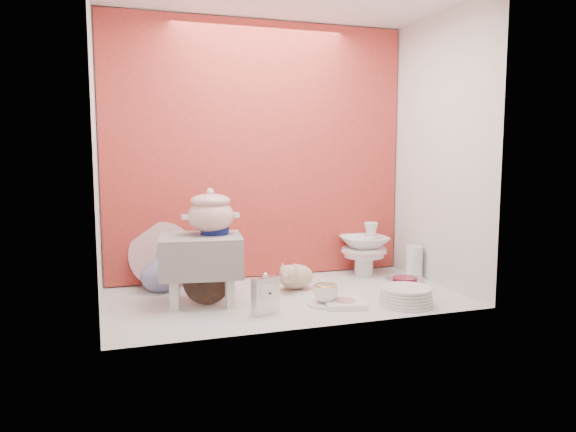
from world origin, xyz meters
The scene contains 17 objects.
ground centered at (0.00, 0.00, 0.00)m, with size 1.80×1.80×0.00m, color silver.
niche_shell centered at (0.00, 0.18, 0.93)m, with size 1.86×1.03×1.53m.
step_stool centered at (-0.43, 0.04, 0.17)m, with size 0.40×0.34×0.34m, color silver, non-canonical shape.
soup_tureen centered at (-0.37, 0.07, 0.45)m, with size 0.27×0.27×0.23m, color white, non-canonical shape.
cobalt_bowl centered at (-0.35, 0.07, 0.36)m, with size 0.14×0.14×0.05m, color #0A1150.
floral_platter centered at (-0.58, 0.44, 0.18)m, with size 0.36×0.11×0.36m, color silver, non-canonical shape.
blue_white_vase centered at (-0.60, 0.34, 0.11)m, with size 0.21×0.21×0.22m, color silver.
lacquer_tray centered at (-0.40, 0.01, 0.12)m, with size 0.24×0.07×0.23m, color black, non-canonical shape.
mantel_clock centered at (-0.18, -0.25, 0.10)m, with size 0.13×0.05×0.19m, color silver.
plush_pig centered at (0.10, 0.13, 0.07)m, with size 0.25×0.17×0.15m, color #C6AA8B.
teacup_saucer centered at (0.14, -0.20, 0.01)m, with size 0.19×0.19×0.01m, color white.
gold_rim_teacup centered at (0.14, -0.20, 0.06)m, with size 0.12×0.12×0.09m, color white.
lattice_dish centered at (0.22, -0.24, 0.01)m, with size 0.19×0.19×0.03m, color white.
dinner_plate_stack centered at (0.52, -0.32, 0.04)m, with size 0.27×0.27×0.09m, color white.
crystal_bowl centered at (0.65, -0.08, 0.03)m, with size 0.22×0.22×0.07m, color silver.
clear_glass_vase centered at (0.84, 0.14, 0.10)m, with size 0.10×0.10×0.20m, color silver.
porcelain_tower centered at (0.61, 0.34, 0.16)m, with size 0.28×0.28×0.32m, color white, non-canonical shape.
Camera 1 is at (-0.85, -2.60, 0.76)m, focal length 33.94 mm.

